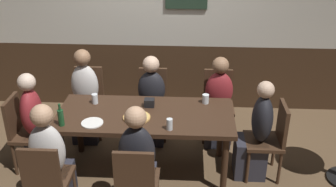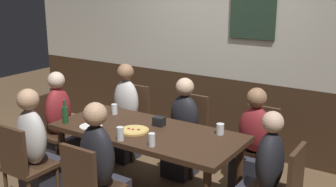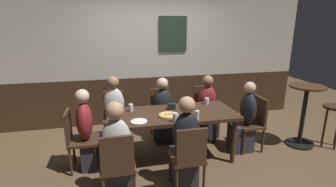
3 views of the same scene
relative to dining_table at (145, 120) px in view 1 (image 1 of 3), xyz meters
name	(u,v)px [view 1 (image 1 of 3)]	position (x,y,z in m)	size (l,w,h in m)	color
ground_plane	(147,170)	(0.00, 0.00, -0.66)	(12.00, 12.00, 0.00)	brown
wall_back	(157,20)	(0.00, 1.65, 0.64)	(6.40, 0.13, 2.60)	#3D2819
dining_table	(145,120)	(0.00, 0.00, 0.00)	(1.90, 0.84, 0.74)	#382316
chair_right_far	(218,100)	(0.84, 0.83, -0.16)	(0.40, 0.40, 0.88)	#422B1C
chair_head_east	(271,137)	(1.36, 0.00, -0.16)	(0.40, 0.40, 0.88)	#422B1C
chair_left_near	(46,178)	(-0.84, -0.83, -0.16)	(0.40, 0.40, 0.88)	#422B1C
chair_mid_near	(136,181)	(0.00, -0.83, -0.16)	(0.40, 0.40, 0.88)	#422B1C
chair_mid_far	(153,99)	(0.00, 0.83, -0.16)	(0.40, 0.40, 0.88)	#422B1C
chair_head_west	(24,129)	(-1.36, 0.00, -0.16)	(0.40, 0.40, 0.88)	#422B1C
chair_left_far	(89,97)	(-0.84, 0.83, -0.16)	(0.40, 0.40, 0.88)	#422B1C
person_right_far	(218,108)	(0.84, 0.67, -0.18)	(0.34, 0.37, 1.13)	#2D2D38
person_head_east	(256,137)	(1.20, 0.00, -0.18)	(0.37, 0.34, 1.15)	#2D2D38
person_left_near	(52,166)	(-0.84, -0.67, -0.15)	(0.34, 0.37, 1.19)	#2D2D38
person_mid_near	(138,169)	(0.00, -0.67, -0.15)	(0.34, 0.37, 1.20)	#2D2D38
person_mid_far	(151,106)	(0.00, 0.67, -0.18)	(0.34, 0.37, 1.12)	#2D2D38
person_head_west	(39,130)	(-1.20, 0.00, -0.17)	(0.37, 0.34, 1.17)	#2D2D38
person_left_far	(86,102)	(-0.84, 0.67, -0.15)	(0.34, 0.37, 1.19)	#2D2D38
pizza	(137,117)	(-0.08, -0.11, 0.09)	(0.29, 0.29, 0.03)	tan
pint_glass_pale	(206,99)	(0.65, 0.28, 0.12)	(0.07, 0.07, 0.10)	silver
beer_glass_tall	(137,126)	(-0.05, -0.35, 0.13)	(0.07, 0.07, 0.13)	silver
pint_glass_stout	(95,99)	(-0.59, 0.21, 0.13)	(0.07, 0.07, 0.11)	silver
tumbler_water	(170,125)	(0.28, -0.31, 0.13)	(0.06, 0.06, 0.12)	silver
beer_bottle_green	(61,117)	(-0.82, -0.29, 0.17)	(0.06, 0.06, 0.24)	#194723
plate_white_large	(92,123)	(-0.52, -0.24, 0.08)	(0.23, 0.23, 0.01)	white
condiment_caddy	(149,103)	(0.03, 0.17, 0.12)	(0.11, 0.09, 0.09)	black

